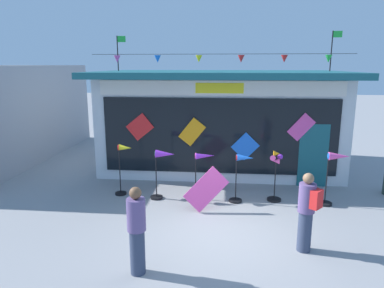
% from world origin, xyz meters
% --- Properties ---
extents(ground_plane, '(80.00, 80.00, 0.00)m').
position_xyz_m(ground_plane, '(0.00, 0.00, 0.00)').
color(ground_plane, gray).
extents(kite_shop_building, '(8.63, 5.33, 4.94)m').
position_xyz_m(kite_shop_building, '(-0.16, 5.70, 1.80)').
color(kite_shop_building, silver).
rests_on(kite_shop_building, ground_plane).
extents(wind_spinner_far_left, '(0.57, 0.33, 1.52)m').
position_xyz_m(wind_spinner_far_left, '(-2.91, 2.19, 0.94)').
color(wind_spinner_far_left, black).
rests_on(wind_spinner_far_left, ground_plane).
extents(wind_spinner_left, '(0.73, 0.36, 1.44)m').
position_xyz_m(wind_spinner_left, '(-1.69, 1.98, 1.03)').
color(wind_spinner_left, black).
rests_on(wind_spinner_left, ground_plane).
extents(wind_spinner_center_left, '(0.75, 0.39, 1.37)m').
position_xyz_m(wind_spinner_center_left, '(-0.61, 2.07, 0.81)').
color(wind_spinner_center_left, black).
rests_on(wind_spinner_center_left, ground_plane).
extents(wind_spinner_center_right, '(0.65, 0.36, 1.38)m').
position_xyz_m(wind_spinner_center_right, '(0.52, 1.95, 0.88)').
color(wind_spinner_center_right, black).
rests_on(wind_spinner_center_right, ground_plane).
extents(wind_spinner_right, '(0.39, 0.39, 1.47)m').
position_xyz_m(wind_spinner_right, '(1.47, 2.12, 0.83)').
color(wind_spinner_right, black).
rests_on(wind_spinner_right, ground_plane).
extents(wind_spinner_far_right, '(0.74, 0.39, 1.50)m').
position_xyz_m(wind_spinner_far_right, '(3.02, 1.98, 1.04)').
color(wind_spinner_far_right, black).
rests_on(wind_spinner_far_right, ground_plane).
extents(person_near_camera, '(0.34, 0.34, 1.68)m').
position_xyz_m(person_near_camera, '(-1.50, -1.76, 0.86)').
color(person_near_camera, '#333D56').
rests_on(person_near_camera, ground_plane).
extents(person_mid_plaza, '(0.47, 0.45, 1.68)m').
position_xyz_m(person_mid_plaza, '(1.74, -0.63, 0.89)').
color(person_mid_plaza, '#333D56').
rests_on(person_mid_plaza, ground_plane).
extents(display_kite_on_ground, '(1.20, 0.32, 1.20)m').
position_xyz_m(display_kite_on_ground, '(-0.42, 1.23, 0.60)').
color(display_kite_on_ground, '#EA4CA3').
rests_on(display_kite_on_ground, ground_plane).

